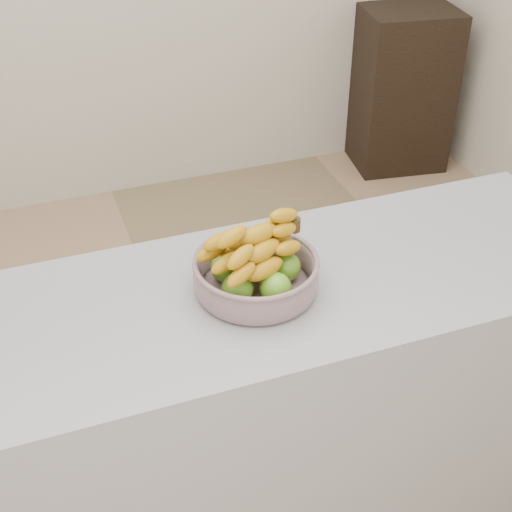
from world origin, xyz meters
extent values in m
plane|color=tan|center=(0.00, 0.00, 0.00)|extent=(4.00, 4.00, 0.00)
cube|color=#97989F|center=(0.00, -0.21, 0.45)|extent=(2.00, 0.60, 0.90)
cube|color=black|center=(1.65, 1.78, 0.45)|extent=(0.55, 0.46, 0.89)
cylinder|color=#8B99A7|center=(0.05, -0.21, 0.91)|extent=(0.26, 0.26, 0.01)
torus|color=#8B99A7|center=(0.05, -0.21, 0.98)|extent=(0.31, 0.31, 0.01)
sphere|color=#488717|center=(0.07, -0.28, 0.95)|extent=(0.08, 0.08, 0.08)
sphere|color=#488717|center=(0.12, -0.21, 0.95)|extent=(0.08, 0.08, 0.08)
sphere|color=#488717|center=(0.07, -0.14, 0.95)|extent=(0.08, 0.08, 0.08)
sphere|color=#488717|center=(-0.01, -0.16, 0.95)|extent=(0.08, 0.08, 0.08)
sphere|color=#488717|center=(-0.02, -0.25, 0.95)|extent=(0.08, 0.08, 0.08)
ellipsoid|color=gold|center=(0.05, -0.26, 0.99)|extent=(0.19, 0.12, 0.04)
ellipsoid|color=gold|center=(0.04, -0.21, 0.99)|extent=(0.20, 0.10, 0.04)
ellipsoid|color=gold|center=(0.02, -0.17, 0.99)|extent=(0.20, 0.08, 0.04)
ellipsoid|color=gold|center=(0.05, -0.23, 1.03)|extent=(0.19, 0.13, 0.04)
ellipsoid|color=gold|center=(0.04, -0.18, 1.03)|extent=(0.20, 0.07, 0.04)
ellipsoid|color=gold|center=(0.05, -0.21, 1.06)|extent=(0.20, 0.10, 0.04)
cylinder|color=#3C2D13|center=(0.16, -0.17, 1.04)|extent=(0.03, 0.03, 0.03)
camera|label=1|loc=(-0.43, -1.51, 1.97)|focal=50.00mm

